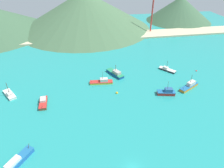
{
  "coord_description": "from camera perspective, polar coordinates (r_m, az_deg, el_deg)",
  "views": [
    {
      "loc": [
        -11.17,
        -32.04,
        49.25
      ],
      "look_at": [
        1.47,
        42.04,
        1.25
      ],
      "focal_mm": 32.01,
      "sensor_mm": 36.0,
      "label": 1
    }
  ],
  "objects": [
    {
      "name": "hill_east",
      "position": [
        197.5,
        18.78,
        19.65
      ],
      "size": [
        56.83,
        56.83,
        20.85
      ],
      "color": "#3D6042",
      "rests_on": "ground"
    },
    {
      "name": "ground",
      "position": [
        80.15,
        0.41,
        -5.57
      ],
      "size": [
        260.0,
        280.0,
        0.5
      ],
      "color": "teal"
    },
    {
      "name": "fishing_boat_1",
      "position": [
        106.1,
        15.45,
        4.04
      ],
      "size": [
        7.47,
        8.23,
        5.37
      ],
      "color": "#232328",
      "rests_on": "ground"
    },
    {
      "name": "beach_strip",
      "position": [
        147.65,
        -4.94,
        13.21
      ],
      "size": [
        247.0,
        15.84,
        1.2
      ],
      "primitive_type": "cube",
      "color": "beige",
      "rests_on": "ground"
    },
    {
      "name": "fishing_boat_4",
      "position": [
        65.54,
        -25.58,
        -19.37
      ],
      "size": [
        8.18,
        10.13,
        2.91
      ],
      "color": "#1E5BA8",
      "rests_on": "ground"
    },
    {
      "name": "buoy_2",
      "position": [
        85.32,
        1.42,
        -2.54
      ],
      "size": [
        1.08,
        1.08,
        1.08
      ],
      "color": "gold",
      "rests_on": "ground"
    },
    {
      "name": "fishing_boat_11",
      "position": [
        83.48,
        -19.05,
        -4.98
      ],
      "size": [
        3.25,
        8.24,
        2.45
      ],
      "color": "brown",
      "rests_on": "ground"
    },
    {
      "name": "radio_tower",
      "position": [
        157.27,
        11.44,
        19.57
      ],
      "size": [
        3.03,
        2.43,
        30.35
      ],
      "color": "#B7332D",
      "rests_on": "ground"
    },
    {
      "name": "hill_central",
      "position": [
        168.77,
        -7.85,
        20.25
      ],
      "size": [
        104.27,
        104.27,
        28.07
      ],
      "color": "#476B47",
      "rests_on": "ground"
    },
    {
      "name": "fishing_boat_12",
      "position": [
        98.12,
        0.98,
        3.1
      ],
      "size": [
        7.69,
        10.89,
        5.48
      ],
      "color": "#14478C",
      "rests_on": "ground"
    },
    {
      "name": "buoy_0",
      "position": [
        110.68,
        22.93,
        3.47
      ],
      "size": [
        0.69,
        0.69,
        0.69
      ],
      "color": "red",
      "rests_on": "ground"
    },
    {
      "name": "fishing_boat_13",
      "position": [
        91.8,
        -2.88,
        0.69
      ],
      "size": [
        10.67,
        3.74,
        5.89
      ],
      "color": "gold",
      "rests_on": "ground"
    },
    {
      "name": "fishing_boat_9",
      "position": [
        94.69,
        21.24,
        -0.5
      ],
      "size": [
        10.62,
        7.56,
        6.62
      ],
      "color": "orange",
      "rests_on": "ground"
    },
    {
      "name": "fishing_boat_6",
      "position": [
        93.96,
        -27.22,
        -2.6
      ],
      "size": [
        6.91,
        8.66,
        6.51
      ],
      "color": "silver",
      "rests_on": "ground"
    },
    {
      "name": "fishing_boat_5",
      "position": [
        87.29,
        15.33,
        -2.24
      ],
      "size": [
        7.86,
        4.34,
        6.47
      ],
      "color": "red",
      "rests_on": "ground"
    }
  ]
}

